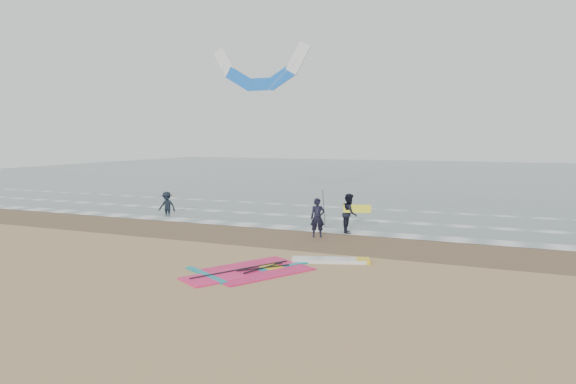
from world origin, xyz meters
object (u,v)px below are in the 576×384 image
at_px(person_walking, 349,213).
at_px(person_wading, 167,200).
at_px(windsurf_rig, 277,268).
at_px(person_standing, 318,218).
at_px(surf_kite, 260,73).

height_order(person_walking, person_wading, person_walking).
relative_size(windsurf_rig, person_standing, 3.25).
bearing_deg(person_standing, surf_kite, 105.88).
relative_size(person_standing, person_walking, 0.95).
distance_m(windsurf_rig, surf_kite, 17.95).
distance_m(windsurf_rig, person_walking, 7.54).
xyz_separation_m(person_walking, person_wading, (-11.61, 1.61, -0.09)).
bearing_deg(person_wading, person_standing, -20.76).
bearing_deg(windsurf_rig, person_standing, 95.49).
xyz_separation_m(windsurf_rig, person_standing, (-0.57, 5.90, 0.86)).
relative_size(person_wading, surf_kite, 0.18).
relative_size(person_standing, person_wading, 1.05).
height_order(windsurf_rig, person_wading, person_wading).
bearing_deg(surf_kite, person_standing, -50.14).
height_order(windsurf_rig, person_standing, person_standing).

